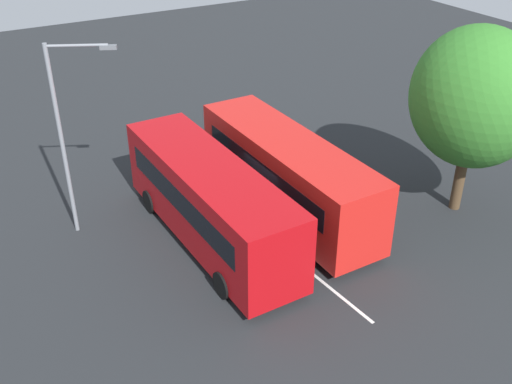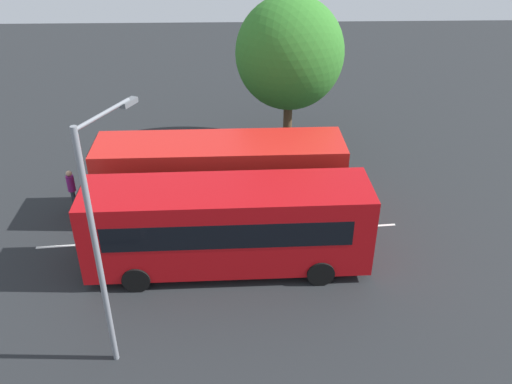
# 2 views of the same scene
# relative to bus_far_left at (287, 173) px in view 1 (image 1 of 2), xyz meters

# --- Properties ---
(ground_plane) EXTENTS (68.97, 68.97, 0.00)m
(ground_plane) POSITION_rel_bus_far_left_xyz_m (-0.04, 1.75, -1.77)
(ground_plane) COLOR #232628
(bus_far_left) EXTENTS (9.83, 2.75, 3.22)m
(bus_far_left) POSITION_rel_bus_far_left_xyz_m (0.00, 0.00, 0.00)
(bus_far_left) COLOR red
(bus_far_left) RESTS_ON ground
(bus_center_left) EXTENTS (9.85, 2.81, 3.22)m
(bus_center_left) POSITION_rel_bus_far_left_xyz_m (-0.34, 3.59, 0.00)
(bus_center_left) COLOR #B70C11
(bus_center_left) RESTS_ON ground
(pedestrian) EXTENTS (0.45, 0.45, 1.80)m
(pedestrian) POSITION_rel_bus_far_left_xyz_m (6.16, -0.44, -0.70)
(pedestrian) COLOR #232833
(pedestrian) RESTS_ON ground
(street_lamp) EXTENTS (1.18, 2.24, 7.39)m
(street_lamp) POSITION_rel_bus_far_left_xyz_m (2.77, 7.62, 2.50)
(street_lamp) COLOR gray
(street_lamp) RESTS_ON ground
(depot_tree) EXTENTS (5.16, 4.65, 7.55)m
(depot_tree) POSITION_rel_bus_far_left_xyz_m (-3.23, -6.22, 3.06)
(depot_tree) COLOR #4C3823
(depot_tree) RESTS_ON ground
(lane_stripe_outer_left) EXTENTS (14.01, 1.28, 0.01)m
(lane_stripe_outer_left) POSITION_rel_bus_far_left_xyz_m (-0.04, 1.75, -1.77)
(lane_stripe_outer_left) COLOR silver
(lane_stripe_outer_left) RESTS_ON ground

